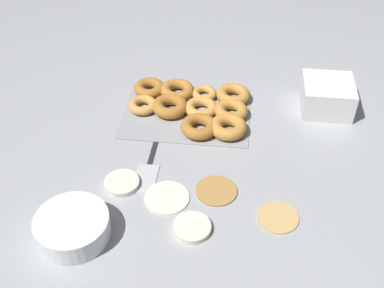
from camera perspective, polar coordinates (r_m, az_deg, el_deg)
The scene contains 10 objects.
ground_plane at distance 1.32m, azimuth 1.36°, elevation -3.23°, with size 3.00×3.00×0.00m, color #9EA0A5.
pancake_0 at distance 1.26m, azimuth 2.90°, elevation -5.47°, with size 0.11×0.11×0.01m, color #B27F42.
pancake_1 at distance 1.25m, azimuth -2.98°, elevation -6.29°, with size 0.12×0.12×0.01m, color silver.
pancake_2 at distance 1.22m, azimuth 10.14°, elevation -8.49°, with size 0.10×0.10×0.01m, color tan.
pancake_3 at distance 1.18m, azimuth 0.02°, elevation -9.87°, with size 0.09×0.09×0.02m, color silver.
pancake_4 at distance 1.29m, azimuth -8.31°, elevation -4.59°, with size 0.09×0.09×0.02m, color silver.
donut_tray at distance 1.51m, azimuth 0.22°, elevation 4.41°, with size 0.39×0.29×0.04m.
batter_bowl at distance 1.18m, azimuth -13.95°, elevation -9.55°, with size 0.18×0.18×0.06m.
container_stack at distance 1.56m, azimuth 15.69°, elevation 5.52°, with size 0.16×0.15×0.09m.
spatula at distance 1.32m, azimuth -5.32°, elevation -3.23°, with size 0.06×0.24×0.01m.
Camera 1 is at (-0.07, 0.93, 0.93)m, focal length 45.00 mm.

